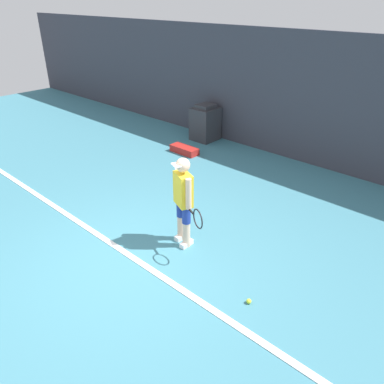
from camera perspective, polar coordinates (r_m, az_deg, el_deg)
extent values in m
plane|color=teal|center=(5.91, -9.21, -10.44)|extent=(24.00, 24.00, 0.00)
cube|color=#383842|center=(9.17, 17.43, 13.17)|extent=(24.00, 0.10, 2.97)
cube|color=white|center=(5.94, -8.66, -10.09)|extent=(21.60, 0.10, 0.01)
cylinder|color=beige|center=(6.21, -1.68, -5.41)|extent=(0.12, 0.12, 0.45)
cylinder|color=navy|center=(6.02, -1.73, -2.55)|extent=(0.14, 0.14, 0.27)
cube|color=white|center=(6.31, -1.66, -6.79)|extent=(0.10, 0.24, 0.08)
cylinder|color=beige|center=(6.04, -0.85, -6.45)|extent=(0.12, 0.12, 0.45)
cylinder|color=navy|center=(5.84, -0.87, -3.54)|extent=(0.14, 0.14, 0.27)
cube|color=white|center=(6.14, -0.84, -7.86)|extent=(0.10, 0.24, 0.08)
cube|color=yellow|center=(5.73, -1.35, 0.41)|extent=(0.39, 0.32, 0.53)
sphere|color=beige|center=(5.56, -1.40, 4.12)|extent=(0.22, 0.22, 0.22)
cube|color=white|center=(5.51, -2.35, 4.13)|extent=(0.21, 0.18, 0.02)
cylinder|color=beige|center=(5.89, -2.12, 1.35)|extent=(0.09, 0.09, 0.50)
cylinder|color=beige|center=(5.57, -0.54, -0.30)|extent=(0.09, 0.09, 0.50)
cylinder|color=black|center=(5.62, -0.14, -2.95)|extent=(0.18, 0.10, 0.03)
torus|color=black|center=(5.43, 0.90, -4.11)|extent=(0.29, 0.14, 0.31)
sphere|color=#D1E533|center=(5.22, 8.66, -16.13)|extent=(0.07, 0.07, 0.07)
cube|color=#333338|center=(10.52, 2.03, 10.33)|extent=(0.63, 0.68, 0.90)
cube|color=#333338|center=(10.38, 2.08, 12.95)|extent=(0.44, 0.47, 0.10)
cube|color=#B2231E|center=(9.67, -1.17, 6.45)|extent=(0.77, 0.31, 0.17)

